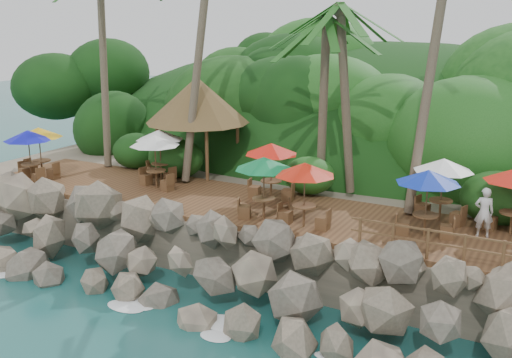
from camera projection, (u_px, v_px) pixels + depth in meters
The scene contains 11 objects.
ground at pixel (169, 321), 19.70m from camera, with size 140.00×140.00×0.00m, color #19514F.
land_base at pixel (343, 179), 33.02m from camera, with size 32.00×25.20×2.10m, color gray.
jungle_hill at pixel (382, 169), 39.66m from camera, with size 44.80×28.00×15.40m, color #143811.
seawall at pixel (202, 267), 21.10m from camera, with size 29.00×4.00×2.30m, color gray, non-canonical shape.
terrace at pixel (256, 208), 24.23m from camera, with size 26.00×5.00×0.20m, color brown.
jungle_foliage at pixel (335, 202), 32.44m from camera, with size 44.00×16.00×12.00m, color #143811, non-canonical shape.
foam_line at pixel (174, 316), 19.94m from camera, with size 25.20×0.80×0.06m.
palapa at pixel (197, 100), 28.80m from camera, with size 5.00×5.00×4.60m.
dining_clusters at pixel (286, 163), 22.82m from camera, with size 25.05×5.39×2.37m.
railing at pixel (484, 250), 17.91m from camera, with size 8.30×0.10×1.00m.
waiter at pixel (484, 212), 20.52m from camera, with size 0.64×0.42×1.75m, color silver.
Camera 1 is at (11.01, -14.32, 9.56)m, focal length 42.29 mm.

